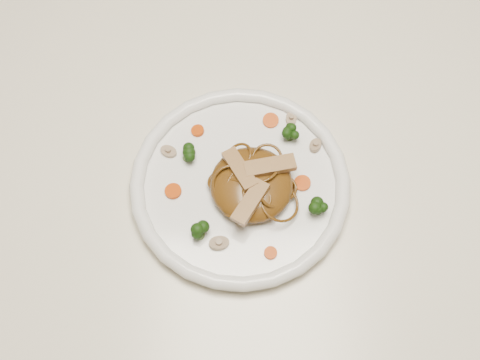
{
  "coord_description": "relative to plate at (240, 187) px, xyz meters",
  "views": [
    {
      "loc": [
        -0.06,
        -0.4,
        1.54
      ],
      "look_at": [
        -0.05,
        -0.05,
        0.78
      ],
      "focal_mm": 46.67,
      "sensor_mm": 36.0,
      "label": 1
    }
  ],
  "objects": [
    {
      "name": "carrot_1",
      "position": [
        -0.09,
        -0.01,
        0.01
      ],
      "size": [
        0.03,
        0.03,
        0.0
      ],
      "primitive_type": "cylinder",
      "rotation": [
        0.0,
        0.0,
        -0.4
      ],
      "color": "#BA4A06",
      "rests_on": "plate"
    },
    {
      "name": "broccoli_2",
      "position": [
        -0.06,
        -0.07,
        0.02
      ],
      "size": [
        0.03,
        0.03,
        0.03
      ],
      "primitive_type": null,
      "rotation": [
        0.0,
        0.0,
        0.34
      ],
      "color": "#16380B",
      "rests_on": "plate"
    },
    {
      "name": "broccoli_3",
      "position": [
        0.1,
        -0.04,
        0.02
      ],
      "size": [
        0.03,
        0.03,
        0.03
      ],
      "primitive_type": null,
      "rotation": [
        0.0,
        0.0,
        -0.36
      ],
      "color": "#16380B",
      "rests_on": "plate"
    },
    {
      "name": "carrot_0",
      "position": [
        0.05,
        0.1,
        0.01
      ],
      "size": [
        0.02,
        0.02,
        0.0
      ],
      "primitive_type": "cylinder",
      "rotation": [
        0.0,
        0.0,
        -0.0
      ],
      "color": "#BA4A06",
      "rests_on": "plate"
    },
    {
      "name": "carrot_4",
      "position": [
        0.04,
        -0.1,
        0.01
      ],
      "size": [
        0.02,
        0.02,
        0.0
      ],
      "primitive_type": "cylinder",
      "rotation": [
        0.0,
        0.0,
        -0.38
      ],
      "color": "#BA4A06",
      "rests_on": "plate"
    },
    {
      "name": "broccoli_0",
      "position": [
        0.07,
        0.07,
        0.02
      ],
      "size": [
        0.03,
        0.03,
        0.03
      ],
      "primitive_type": null,
      "rotation": [
        0.0,
        0.0,
        0.3
      ],
      "color": "#16380B",
      "rests_on": "plate"
    },
    {
      "name": "chicken_a",
      "position": [
        0.04,
        0.01,
        0.04
      ],
      "size": [
        0.07,
        0.03,
        0.01
      ],
      "primitive_type": "cube",
      "rotation": [
        0.0,
        0.0,
        0.17
      ],
      "color": "#A98050",
      "rests_on": "noodle_mound"
    },
    {
      "name": "carrot_3",
      "position": [
        -0.06,
        0.08,
        0.01
      ],
      "size": [
        0.02,
        0.02,
        0.0
      ],
      "primitive_type": "cylinder",
      "rotation": [
        0.0,
        0.0,
        0.03
      ],
      "color": "#BA4A06",
      "rests_on": "plate"
    },
    {
      "name": "mushroom_1",
      "position": [
        0.11,
        0.05,
        0.01
      ],
      "size": [
        0.03,
        0.03,
        0.01
      ],
      "primitive_type": "cylinder",
      "rotation": [
        0.0,
        0.0,
        1.14
      ],
      "color": "gray",
      "rests_on": "plate"
    },
    {
      "name": "ground",
      "position": [
        0.05,
        0.05,
        -0.76
      ],
      "size": [
        4.0,
        4.0,
        0.0
      ],
      "primitive_type": "plane",
      "color": "brown",
      "rests_on": "ground"
    },
    {
      "name": "chicken_c",
      "position": [
        0.01,
        -0.04,
        0.04
      ],
      "size": [
        0.05,
        0.07,
        0.01
      ],
      "primitive_type": "cube",
      "rotation": [
        0.0,
        0.0,
        4.12
      ],
      "color": "#A98050",
      "rests_on": "noodle_mound"
    },
    {
      "name": "noodle_mound",
      "position": [
        0.02,
        -0.01,
        0.02
      ],
      "size": [
        0.13,
        0.13,
        0.04
      ],
      "primitive_type": "ellipsoid",
      "rotation": [
        0.0,
        0.0,
        -0.18
      ],
      "color": "#5E3B12",
      "rests_on": "plate"
    },
    {
      "name": "chicken_b",
      "position": [
        -0.0,
        0.01,
        0.04
      ],
      "size": [
        0.05,
        0.07,
        0.01
      ],
      "primitive_type": "cube",
      "rotation": [
        0.0,
        0.0,
        2.05
      ],
      "color": "#A98050",
      "rests_on": "noodle_mound"
    },
    {
      "name": "mushroom_3",
      "position": [
        0.08,
        0.1,
        0.01
      ],
      "size": [
        0.02,
        0.02,
        0.01
      ],
      "primitive_type": "cylinder",
      "rotation": [
        0.0,
        0.0,
        1.53
      ],
      "color": "gray",
      "rests_on": "plate"
    },
    {
      "name": "broccoli_1",
      "position": [
        -0.07,
        0.04,
        0.02
      ],
      "size": [
        0.03,
        0.03,
        0.03
      ],
      "primitive_type": null,
      "rotation": [
        0.0,
        0.0,
        -0.33
      ],
      "color": "#16380B",
      "rests_on": "plate"
    },
    {
      "name": "mushroom_2",
      "position": [
        -0.1,
        0.05,
        0.01
      ],
      "size": [
        0.03,
        0.03,
        0.01
      ],
      "primitive_type": "cylinder",
      "rotation": [
        0.0,
        0.0,
        -0.46
      ],
      "color": "gray",
      "rests_on": "plate"
    },
    {
      "name": "mushroom_0",
      "position": [
        -0.03,
        -0.08,
        0.01
      ],
      "size": [
        0.03,
        0.03,
        0.01
      ],
      "primitive_type": "cylinder",
      "rotation": [
        0.0,
        0.0,
        0.15
      ],
      "color": "gray",
      "rests_on": "plate"
    },
    {
      "name": "plate",
      "position": [
        0.0,
        0.0,
        0.0
      ],
      "size": [
        0.36,
        0.36,
        0.02
      ],
      "primitive_type": "cylinder",
      "rotation": [
        0.0,
        0.0,
        0.26
      ],
      "color": "white",
      "rests_on": "table"
    },
    {
      "name": "table",
      "position": [
        0.05,
        0.05,
        -0.11
      ],
      "size": [
        1.2,
        0.8,
        0.75
      ],
      "color": "#F0E3CC",
      "rests_on": "ground"
    },
    {
      "name": "carrot_2",
      "position": [
        0.08,
        -0.0,
        0.01
      ],
      "size": [
        0.03,
        0.03,
        0.0
      ],
      "primitive_type": "cylinder",
      "rotation": [
        0.0,
        0.0,
        0.33
      ],
      "color": "#BA4A06",
      "rests_on": "plate"
    }
  ]
}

